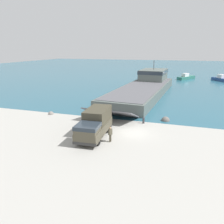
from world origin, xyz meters
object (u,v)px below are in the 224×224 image
Objects in this scene: landing_craft at (146,86)px; military_truck at (95,123)px; soldier_on_ramp at (110,133)px; moored_boat_c at (222,79)px; moored_boat_b at (186,77)px; mooring_bollard at (144,120)px.

military_truck is (-1.53, -28.75, -0.08)m from landing_craft.
moored_boat_c is at bearing -77.12° from soldier_on_ramp.
military_truck is 60.45m from moored_boat_c.
moored_boat_b is 1.15× the size of moored_boat_c.
moored_boat_b reaches higher than mooring_bollard.
moored_boat_c is 7.71× the size of mooring_bollard.
moored_boat_c is 52.71m from mooring_bollard.
landing_craft is 34.41m from moored_boat_c.
soldier_on_ramp is (2.30, -1.14, -0.58)m from military_truck.
soldier_on_ramp is 0.22× the size of moored_boat_b.
landing_craft is at bearing -56.44° from soldier_on_ramp.
moored_boat_b is 51.61m from mooring_bollard.
landing_craft is 21.54× the size of soldier_on_ramp.
moored_boat_c reaches higher than soldier_on_ramp.
moored_boat_b is at bearing -66.46° from soldier_on_ramp.
landing_craft is 5.46× the size of moored_boat_c.
soldier_on_ramp is 60.70m from moored_boat_c.
soldier_on_ramp is 59.46m from moored_boat_b.
soldier_on_ramp is (0.77, -29.89, -0.66)m from landing_craft.
landing_craft is 4.76× the size of moored_boat_b.
moored_boat_c is (19.97, 57.32, -0.34)m from soldier_on_ramp.
landing_craft reaches higher than soldier_on_ramp.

